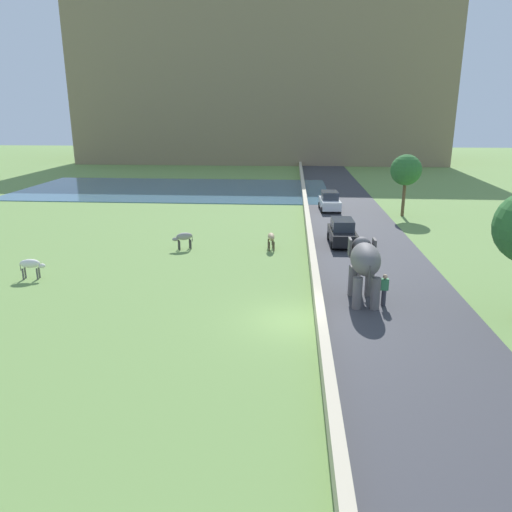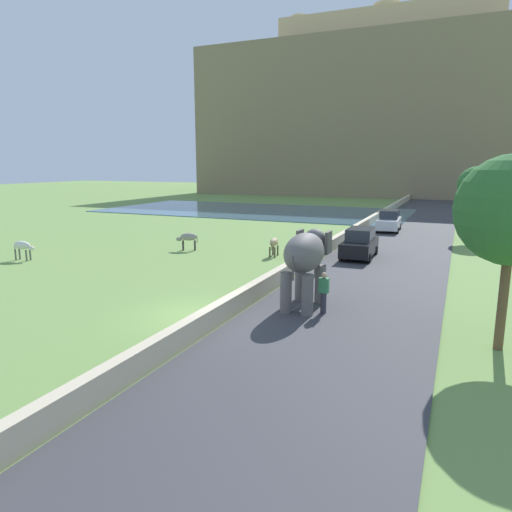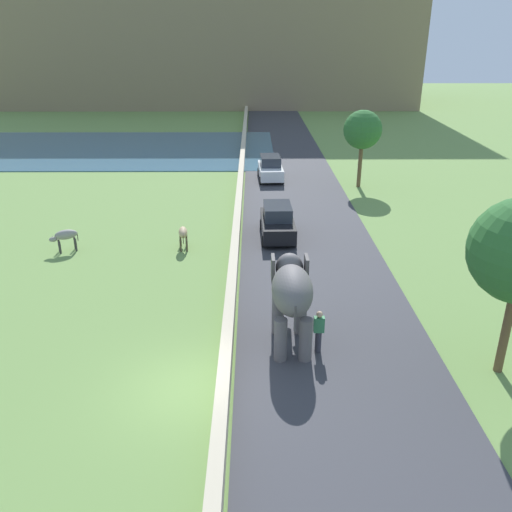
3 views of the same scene
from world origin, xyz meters
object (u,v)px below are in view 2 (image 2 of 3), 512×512
Objects in this scene: car_white at (389,221)px; cow_white at (23,246)px; person_beside_elephant at (324,292)px; elephant at (306,257)px; cow_grey at (188,238)px; cow_tan at (274,243)px; car_black at (360,243)px.

cow_white is at bearing -130.77° from car_white.
car_white is (-0.92, 23.48, 0.03)m from person_beside_elephant.
cow_grey is (-10.80, 8.68, -1.20)m from elephant.
cow_white is (-13.05, -7.02, 0.00)m from cow_tan.
cow_tan is at bearing 28.28° from cow_white.
person_beside_elephant reaches higher than cow_white.
cow_white is (-7.15, -6.64, 0.00)m from cow_grey.
cow_tan is at bearing -162.58° from car_black.
car_white is at bearing 92.23° from person_beside_elephant.
elephant is at bearing -90.00° from car_black.
cow_grey is (-10.80, -1.91, -0.06)m from car_black.
cow_grey is at bearing 141.52° from person_beside_elephant.
person_beside_elephant reaches higher than cow_tan.
elephant is 10.36m from cow_tan.
car_white is at bearing 52.70° from cow_grey.
elephant is 13.90m from cow_grey.
cow_white is at bearing 171.96° from person_beside_elephant.
car_black is at bearing 90.00° from elephant.
elephant reaches higher than car_black.
person_beside_elephant is 1.15× the size of cow_tan.
cow_tan is at bearing 118.41° from elephant.
cow_tan is at bearing 3.66° from cow_grey.
car_white is 27.48m from cow_white.
person_beside_elephant is 23.50m from car_white.
cow_tan is at bearing 120.97° from person_beside_elephant.
car_white reaches higher than cow_grey.
cow_tan is 1.02× the size of cow_grey.
cow_tan is (-5.81, 9.68, -0.04)m from person_beside_elephant.
elephant is 0.85× the size of car_white.
cow_grey is at bearing 141.21° from elephant.
car_black is (-0.91, 11.22, 0.03)m from person_beside_elephant.
elephant is 2.13× the size of person_beside_elephant.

